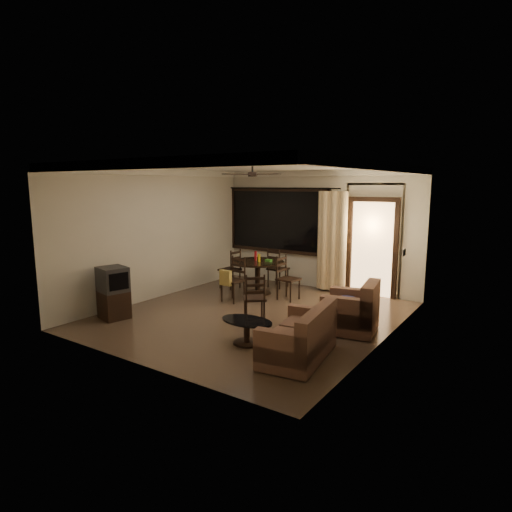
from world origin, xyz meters
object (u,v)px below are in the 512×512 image
Objects in this scene: dining_chair_west at (230,276)px; dining_chair_north at (278,276)px; coffee_table at (247,328)px; armchair at (353,312)px; dining_table at (258,268)px; dining_chair_east at (288,287)px; side_chair at (254,307)px; tv_cabinet at (113,293)px; dining_chair_south at (233,287)px; sofa at (302,339)px.

dining_chair_west and dining_chair_north have the same top height.
dining_chair_west is 1.08× the size of coffee_table.
armchair is (3.62, -1.31, 0.07)m from dining_chair_west.
dining_table is 1.26× the size of dining_chair_east.
dining_chair_north is (-0.77, 0.85, 0.00)m from dining_chair_east.
side_chair reaches higher than armchair.
dining_chair_west reaches higher than coffee_table.
tv_cabinet is 4.36m from armchair.
dining_chair_north is (0.13, 1.64, -0.02)m from dining_chair_south.
dining_chair_north is at bearing 133.24° from dining_chair_west.
side_chair is (-0.54, 1.00, 0.01)m from coffee_table.
tv_cabinet is at bearing -166.20° from armchair.
dining_chair_east is at bearing 90.00° from dining_chair_west.
coffee_table is (0.78, -2.64, -0.03)m from dining_chair_east.
dining_chair_east and dining_chair_north have the same top height.
side_chair is (1.91, -1.77, -0.02)m from dining_chair_west.
tv_cabinet is at bearing 149.95° from dining_chair_east.
dining_chair_east is 2.28m from armchair.
dining_chair_west is 3.70m from coffee_table.
armchair is 1.09× the size of side_chair.
coffee_table is at bearing 169.12° from sofa.
dining_chair_west reaches higher than armchair.
dining_chair_south is (0.77, -0.92, 0.02)m from dining_chair_west.
sofa is (2.66, -1.90, -0.00)m from dining_chair_south.
dining_chair_south is at bearing 75.70° from tv_cabinet.
dining_table reaches higher than dining_chair_east.
dining_chair_south is at bearing -94.53° from dining_table.
dining_chair_north is (0.06, 0.78, -0.31)m from dining_table.
dining_table is at bearing 89.92° from dining_chair_east.
dining_chair_west is at bearing 134.30° from dining_chair_south.
coffee_table is 1.13m from side_chair.
dining_chair_north is 0.63× the size of sofa.
armchair is (2.78, -1.25, -0.24)m from dining_table.
dining_chair_west is at bearing -83.37° from side_chair.
tv_cabinet reaches higher than dining_chair_east.
dining_chair_east is (1.67, -0.13, 0.00)m from dining_chair_west.
dining_table is 3.17m from coffee_table.
sofa is at bearing 130.08° from dining_chair_north.
dining_chair_east and dining_chair_south have the same top height.
tv_cabinet is at bearing -2.28° from dining_chair_west.
dining_chair_north reaches higher than coffee_table.
dining_chair_south is at bearing 135.70° from dining_chair_east.
dining_chair_south is 1.64m from dining_chair_north.
dining_table and tv_cabinet have the same top height.
dining_chair_east is at bearing 114.87° from sofa.
dining_chair_east is 0.98× the size of tv_cabinet.
dining_chair_west and dining_chair_east have the same top height.
dining_chair_west is 0.98× the size of tv_cabinet.
dining_chair_east is 1.15m from dining_chair_north.
coffee_table is (2.81, 0.32, -0.23)m from tv_cabinet.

